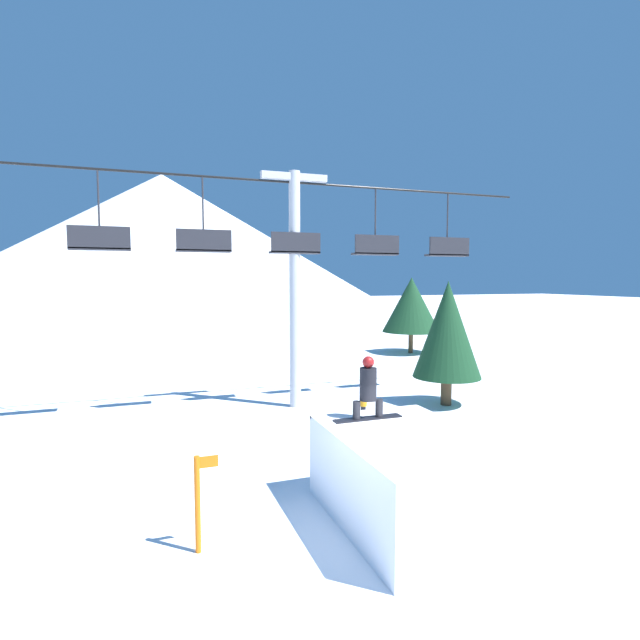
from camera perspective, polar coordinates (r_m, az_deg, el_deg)
The scene contains 9 objects.
ground_plane at distance 9.79m, azimuth 6.06°, elevation -23.70°, with size 220.00×220.00×0.00m, color white.
mountain_ridge at distance 81.91m, azimuth -17.50°, elevation 8.52°, with size 70.84×70.84×20.55m.
snow_ramp at distance 10.14m, azimuth 10.05°, elevation -17.39°, with size 2.66×3.87×1.70m.
snowboarder at distance 10.61m, azimuth 5.52°, elevation -7.77°, with size 1.51×0.36×1.34m.
chairlift at distance 17.86m, azimuth -2.88°, elevation 6.45°, with size 18.68×0.44×8.42m.
pine_tree_near at distance 18.79m, azimuth 14.37°, elevation -1.09°, with size 2.48×2.48×4.57m.
pine_tree_far at distance 31.45m, azimuth 10.39°, elevation 1.73°, with size 3.56×3.56×4.72m.
trail_marker at distance 9.22m, azimuth -13.74°, elevation -19.47°, with size 0.41×0.10×1.69m.
distant_skier at distance 16.75m, azimuth 4.98°, elevation -9.04°, with size 0.24×0.24×1.23m.
Camera 1 is at (-3.82, -7.71, 4.67)m, focal length 28.00 mm.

